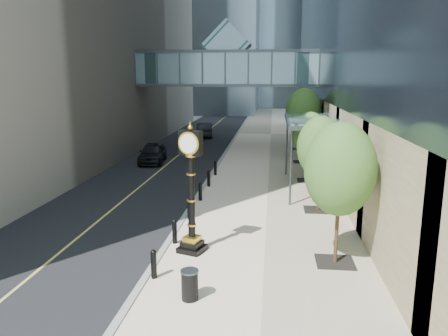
{
  "coord_description": "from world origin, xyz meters",
  "views": [
    {
      "loc": [
        1.2,
        -12.42,
        6.77
      ],
      "look_at": [
        -0.93,
        6.57,
        2.77
      ],
      "focal_mm": 35.0,
      "sensor_mm": 36.0,
      "label": 1
    }
  ],
  "objects_px": {
    "street_clock": "(191,198)",
    "car_near": "(153,153)",
    "trash_bin": "(190,286)",
    "pedestrian": "(332,188)",
    "car_far": "(205,130)"
  },
  "relations": [
    {
      "from": "street_clock",
      "to": "pedestrian",
      "type": "relative_size",
      "value": 2.81
    },
    {
      "from": "pedestrian",
      "to": "car_near",
      "type": "xyz_separation_m",
      "value": [
        -12.76,
        10.56,
        -0.13
      ]
    },
    {
      "from": "trash_bin",
      "to": "pedestrian",
      "type": "relative_size",
      "value": 0.51
    },
    {
      "from": "pedestrian",
      "to": "car_far",
      "type": "distance_m",
      "value": 28.56
    },
    {
      "from": "street_clock",
      "to": "car_near",
      "type": "bearing_deg",
      "value": 128.99
    },
    {
      "from": "car_near",
      "to": "car_far",
      "type": "height_order",
      "value": "car_far"
    },
    {
      "from": "street_clock",
      "to": "car_near",
      "type": "distance_m",
      "value": 18.91
    },
    {
      "from": "trash_bin",
      "to": "pedestrian",
      "type": "height_order",
      "value": "pedestrian"
    },
    {
      "from": "car_far",
      "to": "street_clock",
      "type": "bearing_deg",
      "value": 90.31
    },
    {
      "from": "pedestrian",
      "to": "car_near",
      "type": "relative_size",
      "value": 0.38
    },
    {
      "from": "pedestrian",
      "to": "trash_bin",
      "type": "bearing_deg",
      "value": 49.12
    },
    {
      "from": "trash_bin",
      "to": "car_far",
      "type": "height_order",
      "value": "car_far"
    },
    {
      "from": "trash_bin",
      "to": "car_near",
      "type": "relative_size",
      "value": 0.19
    },
    {
      "from": "trash_bin",
      "to": "pedestrian",
      "type": "bearing_deg",
      "value": 62.57
    },
    {
      "from": "trash_bin",
      "to": "car_far",
      "type": "distance_m",
      "value": 37.63
    }
  ]
}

